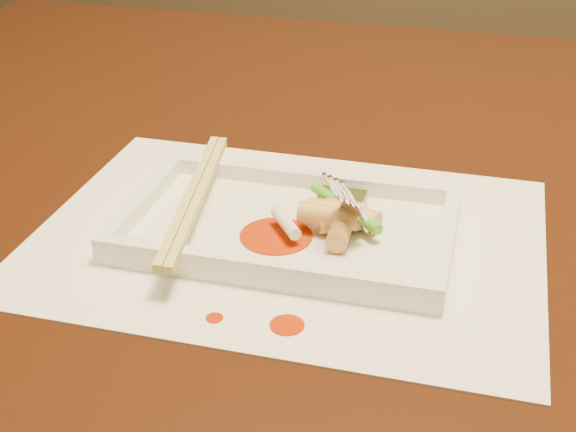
% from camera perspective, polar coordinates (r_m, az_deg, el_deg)
% --- Properties ---
extents(table, '(1.40, 0.90, 0.75)m').
position_cam_1_polar(table, '(0.83, 8.70, -2.33)').
color(table, black).
rests_on(table, ground).
extents(placemat, '(0.40, 0.30, 0.00)m').
position_cam_1_polar(placemat, '(0.64, 0.00, -1.46)').
color(placemat, white).
rests_on(placemat, table).
extents(sauce_splatter_a, '(0.02, 0.02, 0.00)m').
position_cam_1_polar(sauce_splatter_a, '(0.54, -0.06, -7.76)').
color(sauce_splatter_a, '#B32905').
rests_on(sauce_splatter_a, placemat).
extents(sauce_splatter_b, '(0.01, 0.01, 0.00)m').
position_cam_1_polar(sauce_splatter_b, '(0.55, -5.26, -7.23)').
color(sauce_splatter_b, '#B32905').
rests_on(sauce_splatter_b, placemat).
extents(plate_base, '(0.26, 0.16, 0.01)m').
position_cam_1_polar(plate_base, '(0.64, 0.00, -1.09)').
color(plate_base, white).
rests_on(plate_base, placemat).
extents(plate_rim_far, '(0.26, 0.01, 0.01)m').
position_cam_1_polar(plate_rim_far, '(0.70, 1.56, 2.65)').
color(plate_rim_far, white).
rests_on(plate_rim_far, plate_base).
extents(plate_rim_near, '(0.26, 0.01, 0.01)m').
position_cam_1_polar(plate_rim_near, '(0.57, -1.90, -3.75)').
color(plate_rim_near, white).
rests_on(plate_rim_near, plate_base).
extents(plate_rim_left, '(0.01, 0.14, 0.01)m').
position_cam_1_polar(plate_rim_left, '(0.67, -10.25, 1.10)').
color(plate_rim_left, white).
rests_on(plate_rim_left, plate_base).
extents(plate_rim_right, '(0.01, 0.14, 0.01)m').
position_cam_1_polar(plate_rim_right, '(0.62, 11.16, -1.68)').
color(plate_rim_right, white).
rests_on(plate_rim_right, plate_base).
extents(veg_piece, '(0.04, 0.03, 0.01)m').
position_cam_1_polar(veg_piece, '(0.66, 3.82, 1.06)').
color(veg_piece, black).
rests_on(veg_piece, plate_base).
extents(scallion_white, '(0.03, 0.04, 0.01)m').
position_cam_1_polar(scallion_white, '(0.62, -0.15, -0.47)').
color(scallion_white, '#EAEACC').
rests_on(scallion_white, plate_base).
extents(scallion_green, '(0.07, 0.06, 0.01)m').
position_cam_1_polar(scallion_green, '(0.64, 4.09, 0.61)').
color(scallion_green, '#3B9A18').
rests_on(scallion_green, plate_base).
extents(chopstick_a, '(0.04, 0.22, 0.01)m').
position_cam_1_polar(chopstick_a, '(0.65, -6.97, 1.48)').
color(chopstick_a, '#CFC067').
rests_on(chopstick_a, plate_rim_near).
extents(chopstick_b, '(0.04, 0.22, 0.01)m').
position_cam_1_polar(chopstick_b, '(0.65, -6.31, 1.39)').
color(chopstick_b, '#CFC067').
rests_on(chopstick_b, plate_rim_near).
extents(fork, '(0.09, 0.10, 0.14)m').
position_cam_1_polar(fork, '(0.61, 6.85, 5.24)').
color(fork, silver).
rests_on(fork, plate_base).
extents(sauce_blob_0, '(0.06, 0.06, 0.00)m').
position_cam_1_polar(sauce_blob_0, '(0.63, -0.85, -1.42)').
color(sauce_blob_0, '#B32905').
rests_on(sauce_blob_0, plate_base).
extents(rice_cake_0, '(0.04, 0.03, 0.02)m').
position_cam_1_polar(rice_cake_0, '(0.63, 4.04, -0.36)').
color(rice_cake_0, '#E2BD69').
rests_on(rice_cake_0, plate_base).
extents(rice_cake_1, '(0.02, 0.04, 0.02)m').
position_cam_1_polar(rice_cake_1, '(0.62, 3.78, -0.96)').
color(rice_cake_1, '#E2BD69').
rests_on(rice_cake_1, plate_base).
extents(rice_cake_2, '(0.05, 0.02, 0.02)m').
position_cam_1_polar(rice_cake_2, '(0.62, 2.92, 0.01)').
color(rice_cake_2, '#E2BD69').
rests_on(rice_cake_2, plate_base).
extents(rice_cake_3, '(0.05, 0.03, 0.02)m').
position_cam_1_polar(rice_cake_3, '(0.64, 4.55, 0.07)').
color(rice_cake_3, '#E2BD69').
rests_on(rice_cake_3, plate_base).
extents(rice_cake_4, '(0.05, 0.02, 0.02)m').
position_cam_1_polar(rice_cake_4, '(0.64, 3.47, 0.34)').
color(rice_cake_4, '#E2BD69').
rests_on(rice_cake_4, plate_base).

